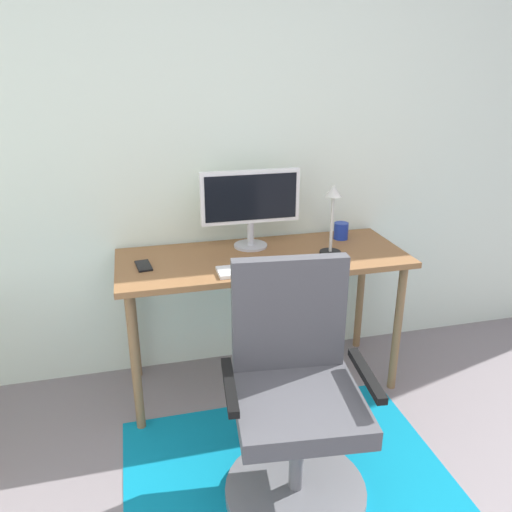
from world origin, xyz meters
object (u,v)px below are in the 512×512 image
computer_mouse (331,262)px  cell_phone (144,266)px  desk_lamp (332,211)px  coffee_cup (341,231)px  office_chair (295,411)px  desk (263,271)px  monitor (250,201)px  keyboard (262,269)px

computer_mouse → cell_phone: (-0.90, 0.21, -0.01)m
desk_lamp → cell_phone: bearing=176.7°
computer_mouse → coffee_cup: (0.21, 0.37, 0.03)m
computer_mouse → cell_phone: size_ratio=0.74×
desk_lamp → office_chair: 1.02m
desk → cell_phone: (-0.61, -0.01, 0.09)m
cell_phone → desk_lamp: size_ratio=0.38×
computer_mouse → coffee_cup: size_ratio=1.11×
desk → computer_mouse: 0.37m
monitor → keyboard: bearing=-94.3°
cell_phone → office_chair: (0.54, -0.76, -0.38)m
office_chair → keyboard: bearing=94.8°
monitor → desk_lamp: bearing=-29.2°
computer_mouse → cell_phone: 0.92m
desk → computer_mouse: (0.29, -0.21, 0.10)m
monitor → office_chair: monitor is taller
coffee_cup → office_chair: bearing=-121.4°
desk → office_chair: bearing=-95.1°
monitor → computer_mouse: (0.32, -0.36, -0.24)m
desk_lamp → monitor: bearing=150.8°
computer_mouse → office_chair: bearing=-122.7°
coffee_cup → desk_lamp: desk_lamp is taller
desk → keyboard: keyboard is taller
office_chair → computer_mouse: bearing=63.4°
monitor → cell_phone: 0.65m
keyboard → cell_phone: size_ratio=3.07×
coffee_cup → office_chair: size_ratio=0.09×
desk → coffee_cup: 0.53m
desk → desk_lamp: 0.47m
monitor → cell_phone: size_ratio=3.77×
coffee_cup → office_chair: (-0.56, -0.92, -0.43)m
cell_phone → desk: bearing=-6.6°
cell_phone → desk_lamp: (0.95, -0.06, 0.23)m
monitor → computer_mouse: 0.54m
office_chair → desk_lamp: bearing=65.8°
desk → office_chair: office_chair is taller
keyboard → coffee_cup: bearing=32.1°
computer_mouse → desk_lamp: desk_lamp is taller
desk → monitor: bearing=101.5°
coffee_cup → cell_phone: bearing=-171.8°
desk → monitor: monitor is taller
cell_phone → office_chair: size_ratio=0.14×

